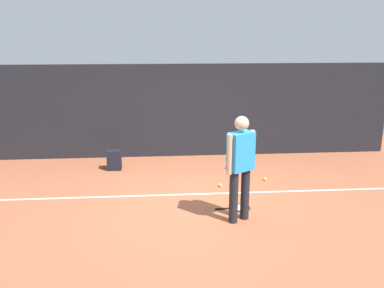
% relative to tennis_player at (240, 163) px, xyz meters
% --- Properties ---
extents(ground_plane, '(12.00, 12.00, 0.00)m').
position_rel_tennis_player_xyz_m(ground_plane, '(-0.67, 0.62, -0.97)').
color(ground_plane, '#9E5638').
extents(back_fence, '(10.00, 0.10, 2.21)m').
position_rel_tennis_player_xyz_m(back_fence, '(-0.67, 3.62, 0.14)').
color(back_fence, black).
rests_on(back_fence, ground).
extents(court_line, '(9.00, 0.05, 0.00)m').
position_rel_tennis_player_xyz_m(court_line, '(-0.67, 1.13, -0.96)').
color(court_line, white).
rests_on(court_line, ground).
extents(tennis_player, '(0.47, 0.39, 1.70)m').
position_rel_tennis_player_xyz_m(tennis_player, '(0.00, 0.00, 0.00)').
color(tennis_player, black).
rests_on(tennis_player, ground).
extents(tennis_racket, '(0.62, 0.34, 0.03)m').
position_rel_tennis_player_xyz_m(tennis_racket, '(0.09, 0.43, -0.95)').
color(tennis_racket, black).
rests_on(tennis_racket, ground).
extents(backpack, '(0.31, 0.29, 0.44)m').
position_rel_tennis_player_xyz_m(backpack, '(-2.25, 2.68, -0.76)').
color(backpack, black).
rests_on(backpack, ground).
extents(tennis_ball_near_player, '(0.07, 0.07, 0.07)m').
position_rel_tennis_player_xyz_m(tennis_ball_near_player, '(-2.19, 3.13, -0.93)').
color(tennis_ball_near_player, '#CCE033').
rests_on(tennis_ball_near_player, ground).
extents(tennis_ball_by_fence, '(0.07, 0.07, 0.07)m').
position_rel_tennis_player_xyz_m(tennis_ball_by_fence, '(0.22, 2.53, -0.93)').
color(tennis_ball_by_fence, '#CCE033').
rests_on(tennis_ball_by_fence, ground).
extents(tennis_ball_mid_court, '(0.07, 0.07, 0.07)m').
position_rel_tennis_player_xyz_m(tennis_ball_mid_court, '(0.88, 1.73, -0.93)').
color(tennis_ball_mid_court, '#CCE033').
rests_on(tennis_ball_mid_court, ground).
extents(tennis_ball_far_left, '(0.07, 0.07, 0.07)m').
position_rel_tennis_player_xyz_m(tennis_ball_far_left, '(-0.08, 1.46, -0.93)').
color(tennis_ball_far_left, '#CCE033').
rests_on(tennis_ball_far_left, ground).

